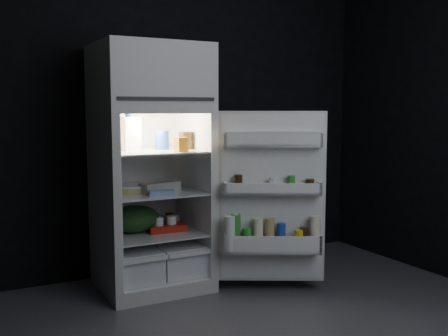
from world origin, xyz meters
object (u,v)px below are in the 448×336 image
fridge_door (271,201)px  refrigerator (149,159)px  egg_carton (160,187)px  yogurt_tray (166,228)px  milk_jug (128,134)px

fridge_door → refrigerator: bearing=141.8°
refrigerator → egg_carton: size_ratio=6.01×
fridge_door → egg_carton: 0.81m
refrigerator → fridge_door: (0.71, -0.56, -0.28)m
egg_carton → yogurt_tray: 0.31m
refrigerator → fridge_door: 0.94m
refrigerator → milk_jug: bearing=159.9°
refrigerator → egg_carton: bearing=-68.7°
yogurt_tray → refrigerator: bearing=138.6°
fridge_door → yogurt_tray: fridge_door is taller
refrigerator → yogurt_tray: bearing=-44.7°
refrigerator → egg_carton: 0.22m
milk_jug → egg_carton: milk_jug is taller
milk_jug → yogurt_tray: 0.75m
refrigerator → yogurt_tray: 0.52m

